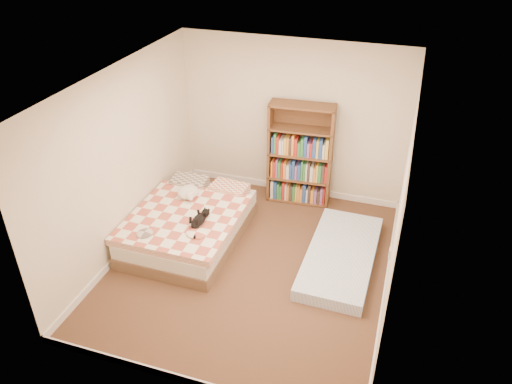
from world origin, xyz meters
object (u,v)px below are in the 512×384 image
(bed, at_px, (190,223))
(black_cat, at_px, (200,219))
(floor_mattress, at_px, (341,256))
(white_dog, at_px, (188,192))
(bookshelf, at_px, (300,167))

(bed, bearing_deg, black_cat, -43.44)
(floor_mattress, xyz_separation_m, black_cat, (-1.86, -0.37, 0.44))
(bed, distance_m, white_dog, 0.45)
(floor_mattress, distance_m, white_dog, 2.32)
(bookshelf, height_order, white_dog, bookshelf)
(bookshelf, height_order, black_cat, bookshelf)
(white_dog, bearing_deg, black_cat, -45.38)
(floor_mattress, distance_m, black_cat, 1.94)
(bed, relative_size, black_cat, 3.35)
(bed, bearing_deg, bookshelf, 51.08)
(bed, height_order, bookshelf, bookshelf)
(floor_mattress, height_order, black_cat, black_cat)
(white_dog, bearing_deg, bed, -56.27)
(floor_mattress, height_order, white_dog, white_dog)
(bookshelf, height_order, floor_mattress, bookshelf)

